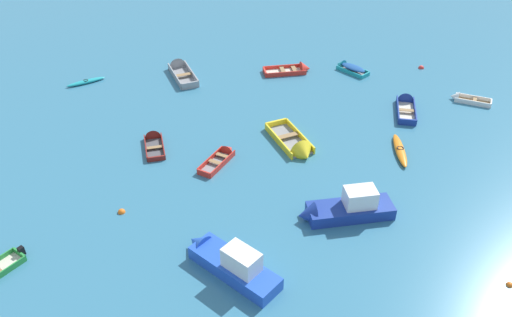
# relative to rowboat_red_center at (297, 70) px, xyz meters

# --- Properties ---
(rowboat_red_center) EXTENTS (3.93, 1.82, 1.24)m
(rowboat_red_center) POSITION_rel_rowboat_red_center_xyz_m (0.00, 0.00, 0.00)
(rowboat_red_center) COLOR beige
(rowboat_red_center) RESTS_ON ground_plane
(rowboat_deep_blue_far_right) EXTENTS (1.95, 4.07, 1.12)m
(rowboat_deep_blue_far_right) POSITION_rel_rowboat_red_center_xyz_m (7.26, -5.90, 0.04)
(rowboat_deep_blue_far_right) COLOR beige
(rowboat_deep_blue_far_right) RESTS_ON ground_plane
(kayak_turquoise_cluster_outer) EXTENTS (2.86, 1.93, 0.29)m
(kayak_turquoise_cluster_outer) POSITION_rel_rowboat_red_center_xyz_m (-16.63, -1.60, -0.03)
(kayak_turquoise_cluster_outer) COLOR teal
(kayak_turquoise_cluster_outer) RESTS_ON ground_plane
(kayak_orange_near_left) EXTENTS (0.85, 3.70, 0.35)m
(kayak_orange_near_left) POSITION_rel_rowboat_red_center_xyz_m (5.40, -11.69, -0.00)
(kayak_orange_near_left) COLOR orange
(kayak_orange_near_left) RESTS_ON ground_plane
(rowboat_white_outer_right) EXTENTS (2.96, 1.94, 0.83)m
(rowboat_white_outer_right) POSITION_rel_rowboat_red_center_xyz_m (11.72, -5.16, -0.02)
(rowboat_white_outer_right) COLOR #99754C
(rowboat_white_outer_right) RESTS_ON ground_plane
(rowboat_yellow_near_right) EXTENTS (3.17, 4.79, 1.50)m
(rowboat_yellow_near_right) POSITION_rel_rowboat_red_center_xyz_m (-1.00, -11.39, 0.04)
(rowboat_yellow_near_right) COLOR gray
(rowboat_yellow_near_right) RESTS_ON ground_plane
(motor_launch_blue_near_camera) EXTENTS (4.83, 4.56, 1.95)m
(motor_launch_blue_near_camera) POSITION_rel_rowboat_red_center_xyz_m (-5.19, -21.29, 0.39)
(motor_launch_blue_near_camera) COLOR blue
(motor_launch_blue_near_camera) RESTS_ON ground_plane
(rowboat_grey_back_row_left) EXTENTS (2.89, 4.78, 1.32)m
(rowboat_grey_back_row_left) POSITION_rel_rowboat_red_center_xyz_m (-9.55, 0.24, 0.06)
(rowboat_grey_back_row_left) COLOR gray
(rowboat_grey_back_row_left) RESTS_ON ground_plane
(rowboat_red_cluster_inner) EXTENTS (2.43, 3.22, 0.90)m
(rowboat_red_cluster_inner) POSITION_rel_rowboat_red_center_xyz_m (-5.71, -12.01, -0.00)
(rowboat_red_cluster_inner) COLOR gray
(rowboat_red_cluster_inner) RESTS_ON ground_plane
(rowboat_maroon_outer_left) EXTENTS (1.71, 3.26, 1.04)m
(rowboat_maroon_outer_left) POSITION_rel_rowboat_red_center_xyz_m (-10.28, -10.08, -0.02)
(rowboat_maroon_outer_left) COLOR #4C4C51
(rowboat_maroon_outer_left) RESTS_ON ground_plane
(motor_launch_deep_blue_distant_center) EXTENTS (5.27, 2.16, 1.97)m
(motor_launch_deep_blue_distant_center) POSITION_rel_rowboat_red_center_xyz_m (0.86, -17.62, 0.38)
(motor_launch_deep_blue_distant_center) COLOR navy
(motor_launch_deep_blue_distant_center) RESTS_ON ground_plane
(rowboat_turquoise_back_row_center) EXTENTS (2.71, 2.87, 0.99)m
(rowboat_turquoise_back_row_center) POSITION_rel_rowboat_red_center_xyz_m (4.15, 0.18, 0.07)
(rowboat_turquoise_back_row_center) COLOR gray
(rowboat_turquoise_back_row_center) RESTS_ON ground_plane
(mooring_buoy_between_boats_right) EXTENTS (0.33, 0.33, 0.33)m
(mooring_buoy_between_boats_right) POSITION_rel_rowboat_red_center_xyz_m (7.75, -22.60, -0.17)
(mooring_buoy_between_boats_right) COLOR orange
(mooring_buoy_between_boats_right) RESTS_ON ground_plane
(mooring_buoy_midfield) EXTENTS (0.41, 0.41, 0.41)m
(mooring_buoy_midfield) POSITION_rel_rowboat_red_center_xyz_m (-11.09, -16.99, -0.17)
(mooring_buoy_midfield) COLOR orange
(mooring_buoy_midfield) RESTS_ON ground_plane
(mooring_buoy_outer_edge) EXTENTS (0.45, 0.45, 0.45)m
(mooring_buoy_outer_edge) POSITION_rel_rowboat_red_center_xyz_m (10.24, 0.38, -0.17)
(mooring_buoy_outer_edge) COLOR red
(mooring_buoy_outer_edge) RESTS_ON ground_plane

